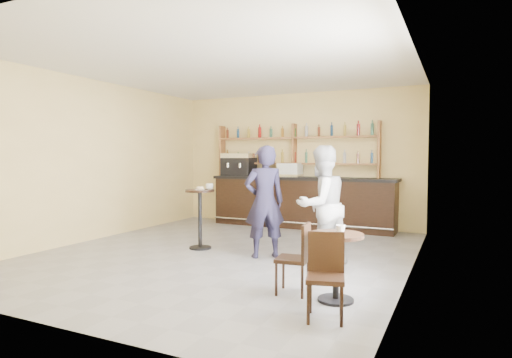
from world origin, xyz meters
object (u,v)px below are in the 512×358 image
at_px(pastry_case, 290,170).
at_px(pedestal_table, 200,219).
at_px(espresso_machine, 239,165).
at_px(patron_second, 321,205).
at_px(chair_west, 292,258).
at_px(bar_counter, 302,202).
at_px(cafe_table, 336,267).
at_px(chair_south, 325,277).
at_px(man_main, 264,202).

xyz_separation_m(pastry_case, pedestal_table, (-0.58, -3.01, -0.81)).
bearing_deg(espresso_machine, patron_second, -45.71).
bearing_deg(espresso_machine, chair_west, -55.86).
bearing_deg(espresso_machine, pedestal_table, -75.51).
bearing_deg(pastry_case, chair_west, -69.34).
xyz_separation_m(pedestal_table, chair_west, (2.41, -1.68, -0.11)).
distance_m(bar_counter, pedestal_table, 3.13).
relative_size(pastry_case, chair_west, 0.63).
xyz_separation_m(cafe_table, patron_second, (-0.65, 1.58, 0.52)).
bearing_deg(chair_south, pedestal_table, 127.61).
distance_m(cafe_table, chair_south, 0.60).
xyz_separation_m(bar_counter, espresso_machine, (-1.67, 0.00, 0.87)).
bearing_deg(cafe_table, pedestal_table, 149.71).
xyz_separation_m(chair_west, patron_second, (-0.10, 1.53, 0.49)).
bearing_deg(chair_south, patron_second, 93.15).
relative_size(bar_counter, chair_west, 5.10).
height_order(pastry_case, cafe_table, pastry_case).
distance_m(espresso_machine, patron_second, 4.46).
height_order(chair_south, patron_second, patron_second).
xyz_separation_m(espresso_machine, patron_second, (3.10, -3.16, -0.55)).
xyz_separation_m(pedestal_table, man_main, (1.33, -0.12, 0.39)).
bearing_deg(chair_west, pastry_case, -164.92).
bearing_deg(espresso_machine, man_main, -56.02).
distance_m(pedestal_table, man_main, 1.39).
bearing_deg(cafe_table, espresso_machine, 128.34).
bearing_deg(patron_second, pedestal_table, -60.42).
relative_size(pedestal_table, patron_second, 0.58).
relative_size(man_main, chair_west, 2.15).
distance_m(pedestal_table, chair_west, 2.94).
xyz_separation_m(chair_south, patron_second, (-0.70, 2.18, 0.48)).
relative_size(man_main, chair_south, 2.10).
bearing_deg(patron_second, espresso_machine, -102.25).
bearing_deg(patron_second, cafe_table, 55.69).
xyz_separation_m(bar_counter, chair_south, (2.13, -5.34, -0.15)).
distance_m(man_main, chair_west, 1.96).
bearing_deg(pastry_case, chair_south, -66.19).
bearing_deg(man_main, pedestal_table, -42.11).
relative_size(pastry_case, chair_south, 0.61).
height_order(pastry_case, chair_south, pastry_case).
xyz_separation_m(pastry_case, cafe_table, (2.38, -4.74, -0.96)).
xyz_separation_m(espresso_machine, cafe_table, (3.75, -4.74, -1.07)).
distance_m(chair_west, chair_south, 0.88).
xyz_separation_m(espresso_machine, pastry_case, (1.37, 0.00, -0.12)).
height_order(pastry_case, chair_west, pastry_case).
relative_size(pastry_case, pedestal_table, 0.50).
distance_m(espresso_machine, chair_west, 5.77).
distance_m(bar_counter, chair_west, 4.93).
height_order(pedestal_table, man_main, man_main).
distance_m(man_main, cafe_table, 2.35).
height_order(man_main, patron_second, man_main).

